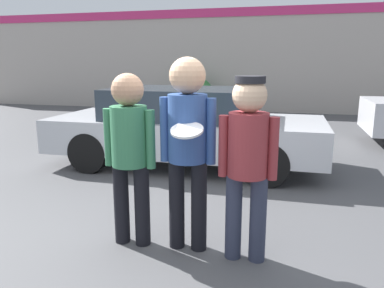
# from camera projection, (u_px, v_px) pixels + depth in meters

# --- Properties ---
(ground_plane) EXTENTS (56.00, 56.00, 0.00)m
(ground_plane) POSITION_uv_depth(u_px,v_px,m) (158.00, 242.00, 3.78)
(ground_plane) COLOR #4C4C4F
(storefront_building) EXTENTS (24.00, 0.22, 3.66)m
(storefront_building) POSITION_uv_depth(u_px,v_px,m) (256.00, 60.00, 13.40)
(storefront_building) COLOR #B2A89E
(storefront_building) RESTS_ON ground
(person_left) EXTENTS (0.52, 0.35, 1.68)m
(person_left) POSITION_uv_depth(u_px,v_px,m) (130.00, 146.00, 3.56)
(person_left) COLOR black
(person_left) RESTS_ON ground
(person_middle_with_frisbee) EXTENTS (0.53, 0.58, 1.83)m
(person_middle_with_frisbee) POSITION_uv_depth(u_px,v_px,m) (188.00, 137.00, 3.43)
(person_middle_with_frisbee) COLOR black
(person_middle_with_frisbee) RESTS_ON ground
(person_right) EXTENTS (0.52, 0.35, 1.67)m
(person_right) POSITION_uv_depth(u_px,v_px,m) (248.00, 153.00, 3.26)
(person_right) COLOR #2D3347
(person_right) RESTS_ON ground
(parked_car_near) EXTENTS (4.62, 1.87, 1.35)m
(parked_car_near) POSITION_uv_depth(u_px,v_px,m) (185.00, 126.00, 6.47)
(parked_car_near) COLOR #B7BABF
(parked_car_near) RESTS_ON ground
(shrub) EXTENTS (1.28, 1.28, 1.28)m
(shrub) POSITION_uv_depth(u_px,v_px,m) (196.00, 95.00, 13.38)
(shrub) COLOR #387A3D
(shrub) RESTS_ON ground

